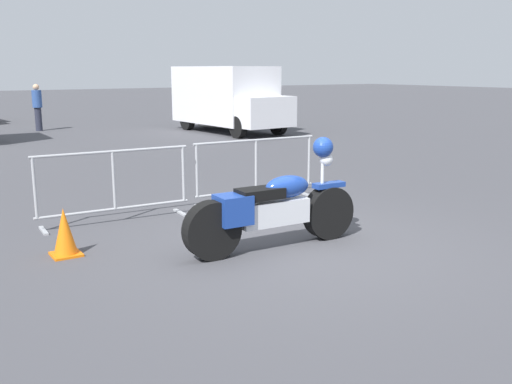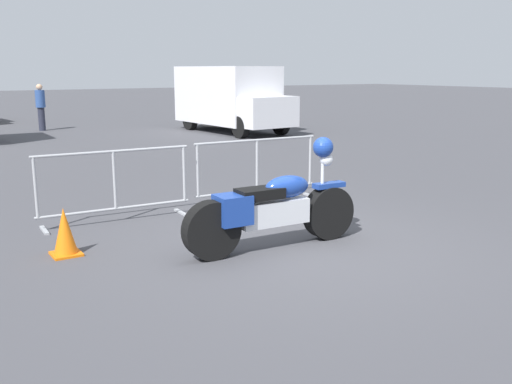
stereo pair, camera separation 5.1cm
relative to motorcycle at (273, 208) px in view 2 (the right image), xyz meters
name	(u,v)px [view 2 (the right image)]	position (x,y,z in m)	size (l,w,h in m)	color
ground_plane	(302,247)	(0.33, -0.16, -0.52)	(120.00, 120.00, 0.00)	#424247
motorcycle	(273,208)	(0.00, 0.00, 0.00)	(2.41, 0.39, 1.36)	black
crowd_barrier_near	(115,185)	(-1.24, 2.29, 0.04)	(2.28, 0.55, 1.07)	#9EA0A5
crowd_barrier_far	(257,169)	(1.24, 2.29, 0.04)	(2.28, 0.55, 1.07)	#9EA0A5
delivery_van	(230,97)	(6.46, 12.14, 0.72)	(2.25, 5.11, 2.31)	silver
pedestrian	(41,105)	(0.82, 16.19, 0.40)	(0.46, 0.46, 1.69)	#262838
planter_island	(246,114)	(8.54, 14.46, -0.13)	(3.74, 3.74, 1.22)	#ADA89E
traffic_cone	(65,232)	(-2.28, 1.13, -0.23)	(0.34, 0.34, 0.59)	orange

